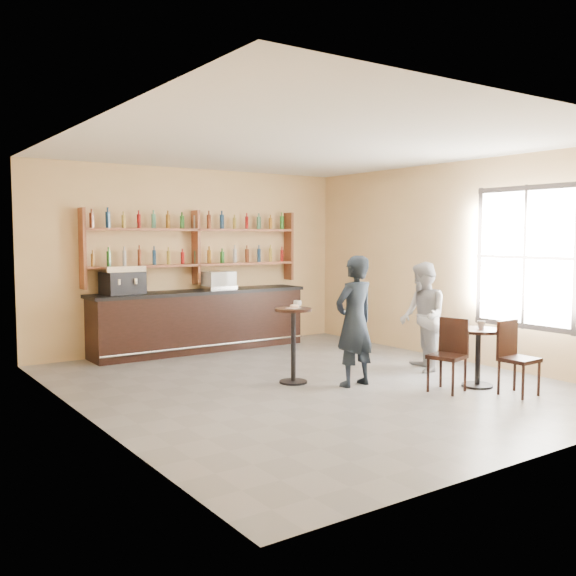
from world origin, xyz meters
TOP-DOWN VIEW (x-y plane):
  - floor at (0.00, 0.00)m, footprint 7.00×7.00m
  - ceiling at (0.00, 0.00)m, footprint 7.00×7.00m
  - wall_back at (0.00, 3.50)m, footprint 7.00×0.00m
  - wall_front at (0.00, -3.50)m, footprint 7.00×0.00m
  - wall_left at (-3.00, 0.00)m, footprint 0.00×7.00m
  - wall_right at (3.00, 0.00)m, footprint 0.00×7.00m
  - window_pane at (2.99, -1.20)m, footprint 0.00×2.00m
  - window_frame at (2.99, -1.20)m, footprint 0.04×1.70m
  - shelf_unit at (0.00, 3.37)m, footprint 4.00×0.26m
  - liquor_bottles at (0.00, 3.37)m, footprint 3.68×0.10m
  - bar_counter at (-0.05, 3.15)m, footprint 3.93×0.77m
  - espresso_machine at (-1.43, 3.15)m, footprint 0.70×0.51m
  - pastry_case at (0.33, 3.15)m, footprint 0.55×0.45m
  - pedestal_table at (-0.13, 0.19)m, footprint 0.60×0.60m
  - napkin at (-0.13, 0.19)m, footprint 0.20×0.20m
  - donut at (-0.12, 0.18)m, footprint 0.15×0.15m
  - cup_pedestal at (0.01, 0.29)m, footprint 0.12×0.12m
  - man_main at (0.44, -0.41)m, footprint 0.67×0.47m
  - cafe_table at (1.76, -1.39)m, footprint 0.65×0.65m
  - cup_cafe at (1.81, -1.39)m, footprint 0.15×0.15m
  - chair_west at (1.21, -1.34)m, footprint 0.50×0.50m
  - chair_south at (1.81, -1.99)m, footprint 0.42×0.42m
  - patron_second at (1.90, -0.26)m, footprint 0.92×0.99m

SIDE VIEW (x-z plane):
  - floor at x=0.00m, z-range 0.00..0.00m
  - cafe_table at x=1.76m, z-range 0.00..0.78m
  - chair_south at x=1.81m, z-range 0.00..0.94m
  - chair_west at x=1.21m, z-range 0.00..0.94m
  - pedestal_table at x=-0.13m, z-range 0.00..1.03m
  - bar_counter at x=-0.05m, z-range 0.00..1.06m
  - patron_second at x=1.90m, z-range 0.00..1.63m
  - cup_cafe at x=1.81m, z-range 0.78..0.88m
  - man_main at x=0.44m, z-range 0.00..1.75m
  - napkin at x=-0.13m, z-range 1.03..1.04m
  - donut at x=-0.12m, z-range 1.04..1.08m
  - cup_pedestal at x=0.01m, z-range 1.03..1.12m
  - pastry_case at x=0.33m, z-range 1.06..1.38m
  - espresso_machine at x=-1.43m, z-range 1.06..1.53m
  - wall_back at x=0.00m, z-range -1.90..5.10m
  - wall_front at x=0.00m, z-range -1.90..5.10m
  - wall_left at x=-3.00m, z-range -1.90..5.10m
  - wall_right at x=3.00m, z-range -1.90..5.10m
  - window_frame at x=2.99m, z-range 0.65..2.75m
  - window_pane at x=2.99m, z-range 0.70..2.70m
  - shelf_unit at x=0.00m, z-range 1.11..2.51m
  - liquor_bottles at x=0.00m, z-range 1.48..2.48m
  - ceiling at x=0.00m, z-range 3.20..3.20m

